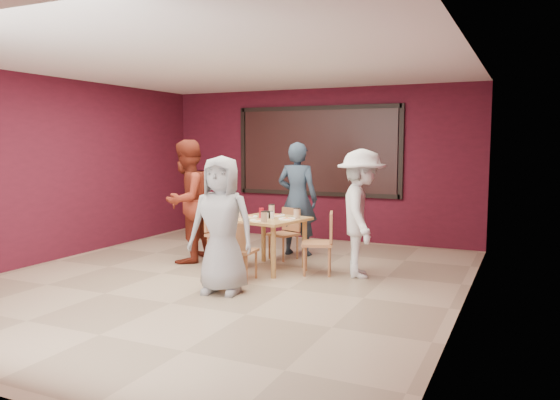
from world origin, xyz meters
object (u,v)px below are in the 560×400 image
at_px(dining_table, 268,224).
at_px(diner_left, 187,201).
at_px(chair_left, 222,230).
at_px(diner_right, 361,213).
at_px(diner_front, 222,225).
at_px(diner_back, 297,199).
at_px(chair_front, 238,248).
at_px(chair_back, 286,230).
at_px(chair_right, 323,239).

xyz_separation_m(dining_table, diner_left, (-1.34, -0.05, 0.27)).
distance_m(chair_left, diner_right, 2.08).
relative_size(dining_table, diner_front, 0.67).
height_order(diner_front, diner_back, diner_back).
bearing_deg(chair_front, chair_back, 90.60).
height_order(chair_back, diner_left, diner_left).
distance_m(chair_front, diner_left, 1.55).
bearing_deg(diner_back, diner_right, 141.47).
xyz_separation_m(chair_right, diner_right, (0.51, 0.09, 0.38)).
height_order(diner_front, diner_right, diner_right).
height_order(chair_front, chair_left, chair_left).
relative_size(diner_front, diner_right, 0.96).
bearing_deg(diner_right, chair_left, 75.18).
xyz_separation_m(dining_table, chair_front, (-0.05, -0.77, -0.21)).
distance_m(chair_right, diner_back, 1.40).
bearing_deg(diner_back, diner_front, 88.46).
distance_m(dining_table, diner_front, 1.34).
bearing_deg(chair_back, chair_left, -127.81).
xyz_separation_m(diner_front, diner_left, (-1.37, 1.27, 0.10)).
bearing_deg(chair_left, diner_right, 5.81).
xyz_separation_m(chair_back, chair_right, (0.87, -0.73, 0.04)).
height_order(dining_table, diner_left, diner_left).
height_order(diner_back, diner_right, diner_back).
height_order(diner_back, diner_left, diner_left).
bearing_deg(chair_back, diner_back, 81.24).
bearing_deg(dining_table, chair_left, -175.29).
height_order(chair_right, diner_right, diner_right).
bearing_deg(diner_back, chair_back, 78.49).
relative_size(dining_table, diner_right, 0.64).
relative_size(chair_front, diner_left, 0.43).
bearing_deg(chair_front, chair_right, 44.00).
bearing_deg(dining_table, diner_left, -177.76).
height_order(chair_left, diner_front, diner_front).
bearing_deg(chair_front, chair_left, 133.49).
height_order(chair_right, diner_back, diner_back).
bearing_deg(chair_right, diner_front, -119.25).
bearing_deg(diner_front, dining_table, 81.98).
relative_size(chair_front, diner_back, 0.43).
bearing_deg(chair_left, diner_back, 58.81).
relative_size(chair_back, diner_right, 0.46).
relative_size(dining_table, chair_back, 1.40).
distance_m(chair_left, diner_back, 1.42).
bearing_deg(chair_front, dining_table, 86.20).
xyz_separation_m(chair_front, chair_back, (-0.02, 1.56, -0.00)).
height_order(chair_left, diner_left, diner_left).
bearing_deg(diner_back, diner_left, 38.62).
xyz_separation_m(dining_table, chair_right, (0.81, 0.06, -0.17)).
distance_m(diner_front, diner_left, 1.88).
xyz_separation_m(chair_back, chair_left, (-0.66, -0.85, 0.09)).
bearing_deg(chair_back, diner_right, -24.86).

